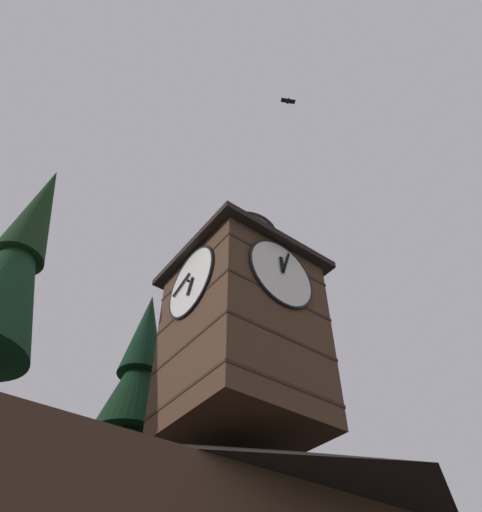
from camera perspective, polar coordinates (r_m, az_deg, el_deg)
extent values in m
pyramid|color=black|center=(14.58, -0.55, -26.01)|extent=(16.03, 8.79, 2.34)
cube|color=#4C3323|center=(15.93, 0.16, -10.70)|extent=(4.20, 4.20, 6.14)
cube|color=#352318|center=(14.77, 0.17, -18.27)|extent=(4.24, 4.24, 0.10)
cube|color=#352318|center=(15.51, 0.16, -13.16)|extent=(4.24, 4.24, 0.10)
cube|color=#352318|center=(16.35, 0.15, -8.55)|extent=(4.24, 4.24, 0.10)
cube|color=#352318|center=(17.29, 0.14, -4.41)|extent=(4.24, 4.24, 0.10)
cylinder|color=white|center=(15.66, 4.83, -2.10)|extent=(2.58, 0.10, 2.58)
torus|color=black|center=(15.65, 4.89, -2.05)|extent=(2.68, 0.10, 2.68)
cube|color=black|center=(15.81, 4.93, -1.00)|extent=(0.17, 0.04, 0.65)
cube|color=black|center=(16.03, 5.39, -0.80)|extent=(0.40, 0.04, 1.03)
sphere|color=black|center=(15.60, 5.09, -1.88)|extent=(0.10, 0.10, 0.10)
cylinder|color=white|center=(16.01, -5.96, -3.12)|extent=(0.10, 2.58, 2.58)
torus|color=black|center=(16.00, -6.03, -3.09)|extent=(0.10, 2.68, 2.68)
cube|color=black|center=(15.70, -6.12, -3.59)|extent=(0.04, 0.34, 0.65)
cube|color=black|center=(16.42, -7.15, -3.44)|extent=(0.04, 1.03, 0.42)
sphere|color=black|center=(15.97, -6.29, -2.96)|extent=(0.10, 0.10, 0.10)
cube|color=black|center=(17.89, 0.14, -2.13)|extent=(4.90, 4.90, 0.25)
cylinder|color=tan|center=(18.60, 0.13, 0.24)|extent=(2.55, 2.55, 1.82)
cylinder|color=#2D2319|center=(18.18, 0.13, -1.13)|extent=(2.61, 2.61, 0.10)
cylinder|color=#2D2319|center=(18.60, 0.13, 0.24)|extent=(2.61, 2.61, 0.10)
cylinder|color=#2D2319|center=(19.03, 0.13, 1.54)|extent=(2.61, 2.61, 0.10)
cone|color=#424C5B|center=(19.64, 0.12, 3.26)|extent=(2.85, 2.85, 1.08)
sphere|color=#384251|center=(20.12, 0.12, 4.50)|extent=(0.16, 0.16, 0.16)
cone|color=black|center=(21.22, -13.35, -21.17)|extent=(4.40, 4.40, 4.77)
cone|color=black|center=(22.38, -12.19, -14.77)|extent=(3.23, 3.23, 4.63)
cone|color=black|center=(23.82, -11.20, -8.98)|extent=(2.06, 2.06, 4.57)
cone|color=#14331D|center=(19.40, -25.74, -1.96)|extent=(3.40, 3.40, 6.87)
cone|color=black|center=(21.71, -22.92, 4.94)|extent=(1.95, 1.95, 5.55)
ellipsoid|color=black|center=(22.78, 5.63, 17.91)|extent=(0.27, 0.33, 0.16)
cube|color=black|center=(22.75, 5.21, 17.98)|extent=(0.38, 0.32, 0.04)
cube|color=black|center=(22.81, 6.04, 17.83)|extent=(0.38, 0.32, 0.04)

